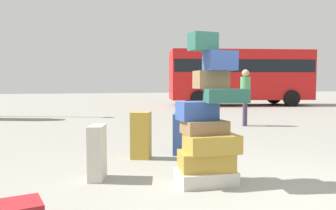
# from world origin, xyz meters

# --- Properties ---
(ground_plane) EXTENTS (80.00, 80.00, 0.00)m
(ground_plane) POSITION_xyz_m (0.00, 0.00, 0.00)
(ground_plane) COLOR gray
(suitcase_tower) EXTENTS (0.84, 0.74, 1.92)m
(suitcase_tower) POSITION_xyz_m (-0.33, 0.49, 0.70)
(suitcase_tower) COLOR beige
(suitcase_tower) RESTS_ON ground
(suitcase_navy_foreground_far) EXTENTS (0.38, 0.41, 0.74)m
(suitcase_navy_foreground_far) POSITION_xyz_m (-0.12, 2.26, 0.37)
(suitcase_navy_foreground_far) COLOR #334F99
(suitcase_navy_foreground_far) RESTS_ON ground
(suitcase_tan_behind_tower) EXTENTS (0.41, 0.40, 0.80)m
(suitcase_tan_behind_tower) POSITION_xyz_m (-0.89, 2.14, 0.40)
(suitcase_tan_behind_tower) COLOR #B28C33
(suitcase_tan_behind_tower) RESTS_ON ground
(suitcase_cream_upright_blue) EXTENTS (0.29, 0.45, 0.73)m
(suitcase_cream_upright_blue) POSITION_xyz_m (-1.70, 1.05, 0.37)
(suitcase_cream_upright_blue) COLOR beige
(suitcase_cream_upright_blue) RESTS_ON ground
(person_bearded_onlooker) EXTENTS (0.30, 0.30, 1.70)m
(person_bearded_onlooker) POSITION_xyz_m (3.00, 5.67, 1.02)
(person_bearded_onlooker) COLOR #3F334C
(person_bearded_onlooker) RESTS_ON ground
(parked_bus) EXTENTS (8.34, 3.99, 3.15)m
(parked_bus) POSITION_xyz_m (7.31, 14.35, 1.83)
(parked_bus) COLOR red
(parked_bus) RESTS_ON ground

